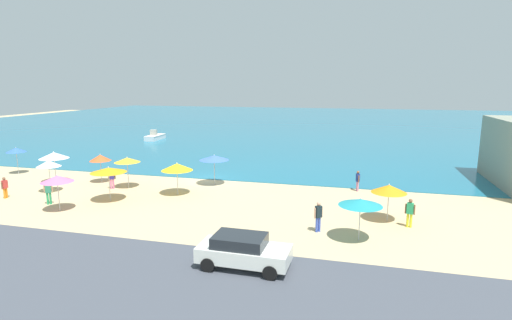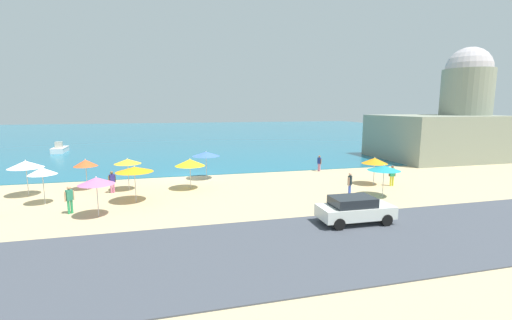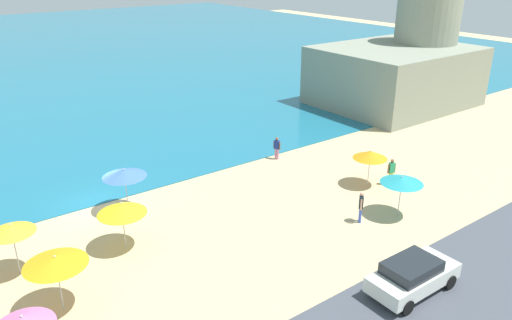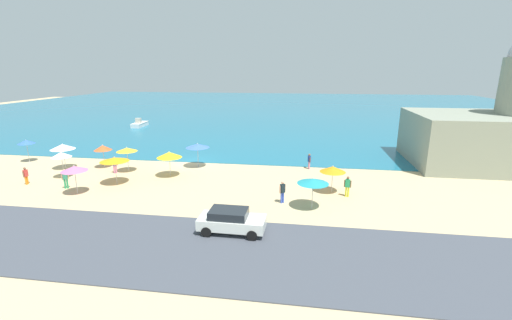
% 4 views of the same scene
% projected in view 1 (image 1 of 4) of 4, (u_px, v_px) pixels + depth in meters
% --- Properties ---
extents(ground_plane, '(160.00, 160.00, 0.00)m').
position_uv_depth(ground_plane, '(209.00, 179.00, 34.94)').
color(ground_plane, tan).
extents(sea, '(150.00, 110.00, 0.05)m').
position_uv_depth(sea, '(301.00, 122.00, 87.20)').
color(sea, '#1C6985').
rests_on(sea, ground_plane).
extents(coastal_road, '(80.00, 8.00, 0.06)m').
position_uv_depth(coastal_road, '(61.00, 270.00, 17.83)').
color(coastal_road, '#424650').
rests_on(coastal_road, ground_plane).
extents(beach_umbrella_0, '(2.42, 2.42, 2.55)m').
position_uv_depth(beach_umbrella_0, '(214.00, 158.00, 32.68)').
color(beach_umbrella_0, '#B2B2B7').
rests_on(beach_umbrella_0, ground_plane).
extents(beach_umbrella_1, '(1.77, 1.77, 2.47)m').
position_uv_depth(beach_umbrella_1, '(100.00, 158.00, 33.46)').
color(beach_umbrella_1, '#B2B2B7').
rests_on(beach_umbrella_1, ground_plane).
extents(beach_umbrella_2, '(2.35, 2.35, 2.68)m').
position_uv_depth(beach_umbrella_2, '(54.00, 155.00, 33.41)').
color(beach_umbrella_2, '#B2B2B7').
rests_on(beach_umbrella_2, ground_plane).
extents(beach_umbrella_3, '(2.05, 2.05, 2.45)m').
position_uv_depth(beach_umbrella_3, '(57.00, 179.00, 25.84)').
color(beach_umbrella_3, '#B2B2B7').
rests_on(beach_umbrella_3, ground_plane).
extents(beach_umbrella_4, '(1.71, 1.71, 2.52)m').
position_uv_depth(beach_umbrella_4, '(16.00, 150.00, 36.76)').
color(beach_umbrella_4, '#B2B2B7').
rests_on(beach_umbrella_4, ground_plane).
extents(beach_umbrella_5, '(2.30, 2.30, 2.37)m').
position_uv_depth(beach_umbrella_5, '(360.00, 202.00, 20.87)').
color(beach_umbrella_5, '#B2B2B7').
rests_on(beach_umbrella_5, ground_plane).
extents(beach_umbrella_6, '(2.10, 2.10, 2.34)m').
position_uv_depth(beach_umbrella_6, '(389.00, 189.00, 23.94)').
color(beach_umbrella_6, '#B2B2B7').
rests_on(beach_umbrella_6, ground_plane).
extents(beach_umbrella_7, '(2.02, 2.02, 2.56)m').
position_uv_depth(beach_umbrella_7, '(127.00, 160.00, 31.66)').
color(beach_umbrella_7, '#B2B2B7').
rests_on(beach_umbrella_7, ground_plane).
extents(beach_umbrella_9, '(2.49, 2.49, 2.52)m').
position_uv_depth(beach_umbrella_9, '(108.00, 170.00, 28.02)').
color(beach_umbrella_9, '#B2B2B7').
rests_on(beach_umbrella_9, ground_plane).
extents(beach_umbrella_10, '(1.78, 1.78, 2.57)m').
position_uv_depth(beach_umbrella_10, '(49.00, 164.00, 30.35)').
color(beach_umbrella_10, '#B2B2B7').
rests_on(beach_umbrella_10, ground_plane).
extents(beach_umbrella_11, '(2.35, 2.35, 2.47)m').
position_uv_depth(beach_umbrella_11, '(177.00, 167.00, 29.78)').
color(beach_umbrella_11, '#B2B2B7').
rests_on(beach_umbrella_11, ground_plane).
extents(bather_0, '(0.32, 0.55, 1.62)m').
position_uv_depth(bather_0, '(358.00, 180.00, 31.00)').
color(bather_0, '#CF7E9D').
rests_on(bather_0, ground_plane).
extents(bather_1, '(0.47, 0.39, 1.73)m').
position_uv_depth(bather_1, '(48.00, 191.00, 27.53)').
color(bather_1, '#2CA15E').
rests_on(bather_1, ground_plane).
extents(bather_2, '(0.55, 0.31, 1.71)m').
position_uv_depth(bather_2, '(410.00, 211.00, 23.09)').
color(bather_2, yellow).
rests_on(bather_2, ground_plane).
extents(bather_3, '(0.44, 0.41, 1.76)m').
position_uv_depth(bather_3, '(318.00, 215.00, 22.35)').
color(bather_3, '#3853BD').
rests_on(bather_3, ground_plane).
extents(bather_4, '(0.22, 0.57, 1.58)m').
position_uv_depth(bather_4, '(5.00, 186.00, 29.05)').
color(bather_4, orange).
rests_on(bather_4, ground_plane).
extents(bather_5, '(0.50, 0.37, 1.67)m').
position_uv_depth(bather_5, '(112.00, 177.00, 31.68)').
color(bather_5, '#CF6894').
rests_on(bather_5, ground_plane).
extents(parked_car_0, '(4.17, 1.97, 1.50)m').
position_uv_depth(parked_car_0, '(243.00, 250.00, 17.92)').
color(parked_car_0, silver).
rests_on(parked_car_0, coastal_road).
extents(skiff_nearshore, '(1.88, 4.69, 1.55)m').
position_uv_depth(skiff_nearshore, '(155.00, 137.00, 59.76)').
color(skiff_nearshore, silver).
rests_on(skiff_nearshore, sea).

